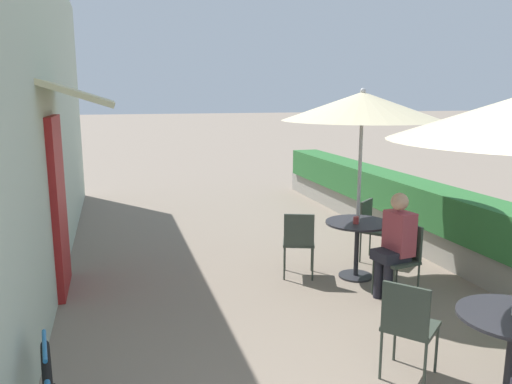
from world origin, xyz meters
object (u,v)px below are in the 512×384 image
object	(u,v)px
patio_table_mid	(357,236)
cafe_chair_mid_right	(373,225)
seated_patron_mid_left	(395,241)
patio_umbrella_mid	(362,106)
patio_table_near	(512,339)
cafe_chair_mid_left	(402,254)
coffee_cup_mid	(356,220)
cafe_chair_mid_back	(299,239)
cafe_chair_near_left	(408,322)

from	to	relation	value
patio_table_mid	cafe_chair_mid_right	xyz separation A→B (m)	(0.53, 0.54, -0.03)
seated_patron_mid_left	patio_umbrella_mid	bearing A→B (deg)	-2.71
patio_umbrella_mid	seated_patron_mid_left	xyz separation A→B (m)	(0.09, -0.74, -1.51)
patio_table_near	cafe_chair_mid_left	bearing A→B (deg)	79.85
cafe_chair_mid_left	coffee_cup_mid	size ratio (longest dim) A/B	9.67
patio_umbrella_mid	cafe_chair_mid_back	distance (m)	1.84
patio_table_mid	cafe_chair_mid_left	distance (m)	0.75
cafe_chair_mid_left	cafe_chair_mid_back	size ratio (longest dim) A/B	1.00
cafe_chair_mid_left	patio_table_mid	bearing A→B (deg)	5.83
cafe_chair_near_left	coffee_cup_mid	xyz separation A→B (m)	(0.65, 2.21, 0.27)
cafe_chair_mid_back	coffee_cup_mid	world-z (taller)	cafe_chair_mid_back
patio_umbrella_mid	cafe_chair_mid_left	size ratio (longest dim) A/B	2.78
cafe_chair_mid_left	seated_patron_mid_left	world-z (taller)	seated_patron_mid_left
cafe_chair_mid_back	coffee_cup_mid	xyz separation A→B (m)	(0.67, -0.26, 0.27)
cafe_chair_mid_right	coffee_cup_mid	xyz separation A→B (m)	(-0.59, -0.61, 0.27)
cafe_chair_mid_left	seated_patron_mid_left	xyz separation A→B (m)	(-0.11, -0.02, 0.17)
patio_table_near	patio_umbrella_mid	xyz separation A→B (m)	(0.17, 2.80, 1.65)
cafe_chair_near_left	coffee_cup_mid	bearing A→B (deg)	123.08
patio_umbrella_mid	cafe_chair_near_left	bearing A→B (deg)	-107.40
patio_umbrella_mid	cafe_chair_mid_back	bearing A→B (deg)	165.45
cafe_chair_mid_left	coffee_cup_mid	bearing A→B (deg)	12.33
patio_table_mid	cafe_chair_mid_back	xyz separation A→B (m)	(-0.73, 0.19, -0.03)
cafe_chair_near_left	seated_patron_mid_left	distance (m)	1.75
seated_patron_mid_left	cafe_chair_mid_back	distance (m)	1.25
patio_table_mid	patio_umbrella_mid	world-z (taller)	patio_umbrella_mid
patio_table_mid	cafe_chair_mid_back	distance (m)	0.75
patio_table_near	cafe_chair_mid_right	xyz separation A→B (m)	(0.70, 3.34, -0.03)
patio_table_mid	coffee_cup_mid	xyz separation A→B (m)	(-0.06, -0.07, 0.23)
cafe_chair_mid_left	seated_patron_mid_left	bearing A→B (deg)	90.00
cafe_chair_near_left	cafe_chair_mid_left	distance (m)	1.81
patio_umbrella_mid	cafe_chair_mid_left	distance (m)	1.84
cafe_chair_near_left	cafe_chair_mid_left	bearing A→B (deg)	109.09
coffee_cup_mid	cafe_chair_mid_left	bearing A→B (deg)	-68.06
seated_patron_mid_left	cafe_chair_near_left	bearing A→B (deg)	142.77
cafe_chair_near_left	patio_table_mid	world-z (taller)	cafe_chair_near_left
patio_umbrella_mid	coffee_cup_mid	distance (m)	1.41
cafe_chair_near_left	cafe_chair_mid_right	xyz separation A→B (m)	(1.24, 2.82, 0.00)
seated_patron_mid_left	cafe_chair_mid_right	world-z (taller)	seated_patron_mid_left
patio_table_mid	coffee_cup_mid	size ratio (longest dim) A/B	9.07
cafe_chair_mid_right	patio_umbrella_mid	bearing A→B (deg)	5.83
cafe_chair_mid_left	cafe_chair_near_left	bearing A→B (deg)	139.94
patio_table_near	coffee_cup_mid	bearing A→B (deg)	87.71
cafe_chair_mid_left	cafe_chair_mid_back	xyz separation A→B (m)	(-0.93, 0.91, 0.00)
cafe_chair_mid_back	coffee_cup_mid	distance (m)	0.76
patio_umbrella_mid	seated_patron_mid_left	bearing A→B (deg)	-83.09
patio_umbrella_mid	seated_patron_mid_left	distance (m)	1.68
patio_table_near	patio_table_mid	xyz separation A→B (m)	(0.17, 2.80, 0.00)
seated_patron_mid_left	cafe_chair_mid_left	bearing A→B (deg)	-90.00
cafe_chair_mid_left	patio_umbrella_mid	bearing A→B (deg)	5.83
cafe_chair_mid_left	coffee_cup_mid	distance (m)	0.75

